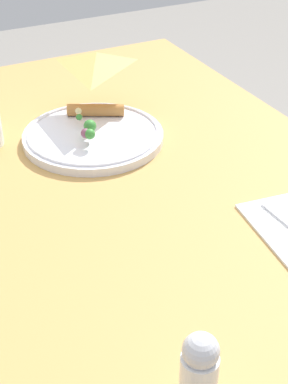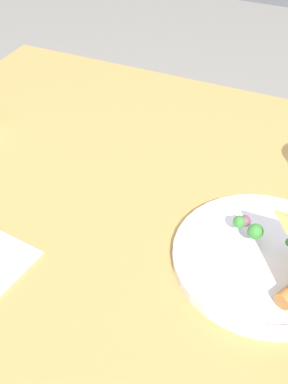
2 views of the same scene
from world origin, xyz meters
name	(u,v)px [view 1 (image 1 of 2)]	position (x,y,z in m)	size (l,w,h in m)	color
dining_table	(106,229)	(0.00, 0.00, 0.62)	(1.20, 0.88, 0.71)	tan
plate_pizza	(93,133)	(0.16, -0.05, 0.72)	(0.27, 0.27, 0.05)	white
salt_shaker	(199,376)	(-0.44, 0.08, 0.77)	(0.04, 0.04, 0.11)	silver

